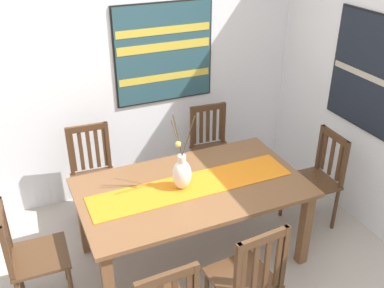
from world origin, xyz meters
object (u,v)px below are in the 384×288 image
Objects in this scene: chair_3 at (317,178)px; painting_on_back_wall at (164,53)px; chair_4 at (212,147)px; chair_2 at (94,174)px; chair_1 at (248,279)px; dining_table at (192,195)px; centerpiece_vase at (182,173)px; painting_on_side_wall at (368,73)px; chair_5 at (30,255)px.

painting_on_back_wall is at bearing 127.81° from chair_3.
chair_2 is at bearing -178.23° from chair_4.
painting_on_back_wall is at bearing 83.79° from chair_1.
chair_2 is at bearing 125.85° from dining_table.
chair_1 is at bearing -96.21° from painting_on_back_wall.
chair_1 is 0.96× the size of painting_on_back_wall.
centerpiece_vase is 1.11m from chair_2.
dining_table is 1.96× the size of chair_3.
chair_4 is 0.90× the size of painting_on_side_wall.
chair_2 reaches higher than chair_5.
dining_table is 2.53× the size of centerpiece_vase.
chair_4 is (-0.64, 0.94, 0.01)m from chair_3.
centerpiece_vase reaches higher than dining_table.
chair_2 is at bearing 159.73° from painting_on_side_wall.
centerpiece_vase is 0.79× the size of chair_5.
centerpiece_vase is 1.23m from chair_4.
chair_4 is 1.70m from painting_on_side_wall.
dining_table is 1.13m from chair_4.
dining_table is 1.80× the size of painting_on_back_wall.
chair_3 is 0.91× the size of painting_on_side_wall.
chair_3 is 2.60m from chair_5.
chair_2 is 1.12m from chair_5.
chair_4 is at bearing -44.95° from painting_on_back_wall.
chair_1 is 1.60m from chair_5.
painting_on_back_wall reaches higher than chair_3.
painting_on_back_wall is at bearing 78.48° from dining_table.
chair_3 is 1.14m from chair_4.
chair_2 is at bearing 154.93° from chair_3.
chair_5 is at bearing 147.10° from chair_1.
chair_5 is at bearing -179.35° from dining_table.
chair_1 is 1.06× the size of chair_4.
painting_on_side_wall is at bearing -41.56° from painting_on_back_wall.
dining_table is 1.10m from chair_2.
centerpiece_vase is at bearing 179.24° from dining_table.
chair_5 is at bearing -140.33° from painting_on_back_wall.
painting_on_back_wall is (-1.02, 1.31, 0.97)m from chair_3.
chair_2 is 1.03× the size of chair_3.
dining_table is 1.98× the size of chair_4.
chair_2 is 1.38m from painting_on_back_wall.
painting_on_back_wall is (0.26, 1.30, 0.82)m from dining_table.
centerpiece_vase is 0.78× the size of chair_4.
chair_4 is (0.64, 0.92, -0.15)m from dining_table.
chair_4 is (1.28, 0.04, -0.01)m from chair_2.
chair_4 is 0.91× the size of painting_on_back_wall.
painting_on_side_wall is (3.02, 0.03, 0.97)m from chair_5.
chair_1 is (0.03, -0.88, -0.14)m from dining_table.
chair_2 is 2.68m from painting_on_side_wall.
painting_on_back_wall is at bearing 135.05° from chair_4.
painting_on_back_wall is (0.35, 1.29, 0.57)m from centerpiece_vase.
chair_1 is (0.11, -0.88, -0.38)m from centerpiece_vase.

